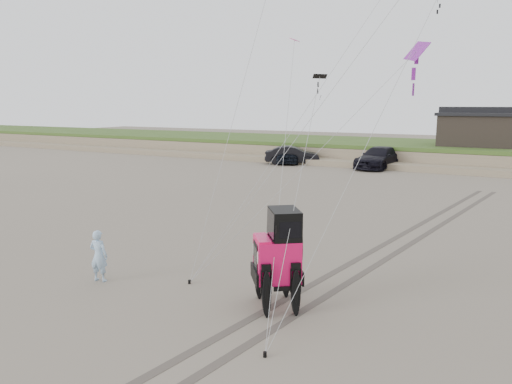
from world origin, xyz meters
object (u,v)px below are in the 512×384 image
truck_b (292,155)px  man (99,256)px  truck_a (288,154)px  jeep (277,268)px  truck_c (379,158)px  cabin (477,128)px

truck_b → man: man is taller
truck_a → jeep: jeep is taller
truck_c → jeep: size_ratio=1.08×
cabin → jeep: size_ratio=1.13×
cabin → truck_a: bearing=-156.6°
truck_c → jeep: 30.60m
truck_c → man: size_ratio=3.82×
cabin → truck_a: 16.62m
man → jeep: bearing=177.5°
jeep → cabin: bearing=140.6°
truck_a → truck_b: size_ratio=0.99×
cabin → truck_b: cabin is taller
cabin → man: bearing=-100.6°
truck_b → jeep: jeep is taller
truck_c → jeep: jeep is taller
cabin → truck_b: size_ratio=1.32×
truck_b → jeep: size_ratio=0.85×
cabin → truck_b: 16.24m
cabin → jeep: (-1.35, -36.22, -2.18)m
cabin → man: 37.83m
cabin → truck_c: size_ratio=1.05×
truck_c → jeep: bearing=-73.2°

